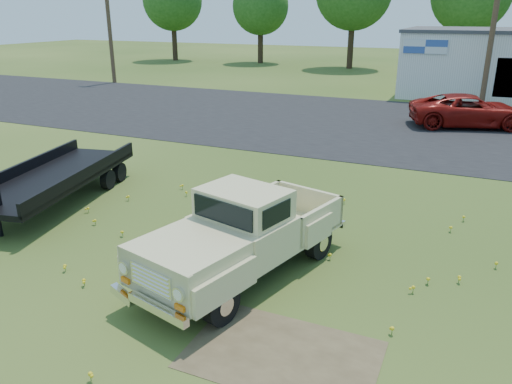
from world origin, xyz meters
TOP-DOWN VIEW (x-y plane):
  - ground at (0.00, 0.00)m, footprint 140.00×140.00m
  - asphalt_lot at (0.00, 15.00)m, footprint 90.00×14.00m
  - dirt_patch_a at (1.50, -3.00)m, footprint 3.00×2.00m
  - dirt_patch_b at (-2.00, 3.50)m, footprint 2.20×1.60m
  - utility_pole_west at (-22.00, 22.00)m, footprint 1.60×0.30m
  - utility_pole_mid at (4.00, 22.00)m, footprint 1.60×0.30m
  - treeline_a at (-28.00, 40.00)m, footprint 6.40×6.40m
  - treeline_b at (-18.00, 41.00)m, footprint 5.76×5.76m
  - vintage_pickup_truck at (-0.16, -0.89)m, footprint 3.27×5.53m
  - flatbed_trailer at (-6.87, 0.72)m, footprint 3.34×6.59m
  - red_pickup at (3.50, 16.22)m, footprint 5.91×4.03m

SIDE VIEW (x-z plane):
  - ground at x=0.00m, z-range 0.00..0.00m
  - asphalt_lot at x=0.00m, z-range -0.01..0.01m
  - dirt_patch_a at x=1.50m, z-range -0.01..0.01m
  - dirt_patch_b at x=-2.00m, z-range -0.01..0.01m
  - red_pickup at x=3.50m, z-range 0.00..1.50m
  - flatbed_trailer at x=-6.87m, z-range 0.00..1.72m
  - vintage_pickup_truck at x=-0.16m, z-range 0.00..1.88m
  - utility_pole_west at x=-22.00m, z-range 0.10..9.10m
  - utility_pole_mid at x=4.00m, z-range 0.10..9.10m
  - treeline_b at x=-18.00m, z-range 1.38..9.95m
  - treeline_a at x=-28.00m, z-range 1.54..11.06m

